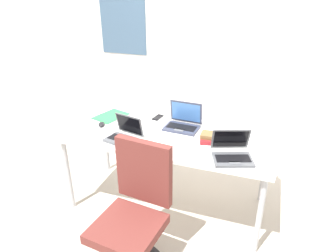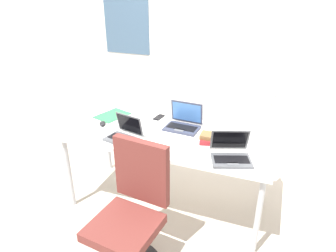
{
  "view_description": "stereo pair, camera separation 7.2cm",
  "coord_description": "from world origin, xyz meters",
  "px_view_note": "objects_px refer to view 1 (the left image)",
  "views": [
    {
      "loc": [
        0.78,
        -2.25,
        1.94
      ],
      "look_at": [
        0.0,
        0.0,
        0.82
      ],
      "focal_mm": 32.85,
      "sensor_mm": 36.0,
      "label": 1
    },
    {
      "loc": [
        0.84,
        -2.23,
        1.94
      ],
      "look_at": [
        0.0,
        0.0,
        0.82
      ],
      "focal_mm": 32.85,
      "sensor_mm": 36.0,
      "label": 2
    }
  ],
  "objects_px": {
    "desk_lamp": "(268,113)",
    "coffee_mug": "(127,122)",
    "cell_phone": "(158,117)",
    "pill_bottle": "(163,149)",
    "laptop_far_corner": "(232,153)",
    "computer_mouse": "(101,124)",
    "laptop_near_lamp": "(124,135)",
    "laptop_back_left": "(183,123)",
    "office_chair": "(134,223)",
    "paper_folder_near_lamp": "(111,116)",
    "book_stack": "(213,138)"
  },
  "relations": [
    {
      "from": "book_stack",
      "to": "laptop_back_left",
      "type": "bearing_deg",
      "value": 149.79
    },
    {
      "from": "laptop_far_corner",
      "to": "pill_bottle",
      "type": "bearing_deg",
      "value": -167.48
    },
    {
      "from": "laptop_far_corner",
      "to": "laptop_near_lamp",
      "type": "bearing_deg",
      "value": 179.58
    },
    {
      "from": "desk_lamp",
      "to": "cell_phone",
      "type": "bearing_deg",
      "value": 178.39
    },
    {
      "from": "laptop_near_lamp",
      "to": "pill_bottle",
      "type": "xyz_separation_m",
      "value": [
        0.39,
        -0.12,
        -0.0
      ]
    },
    {
      "from": "paper_folder_near_lamp",
      "to": "office_chair",
      "type": "relative_size",
      "value": 0.32
    },
    {
      "from": "laptop_back_left",
      "to": "office_chair",
      "type": "height_order",
      "value": "office_chair"
    },
    {
      "from": "office_chair",
      "to": "computer_mouse",
      "type": "bearing_deg",
      "value": 131.55
    },
    {
      "from": "computer_mouse",
      "to": "office_chair",
      "type": "xyz_separation_m",
      "value": [
        0.63,
        -0.72,
        -0.36
      ]
    },
    {
      "from": "laptop_near_lamp",
      "to": "laptop_far_corner",
      "type": "relative_size",
      "value": 0.86
    },
    {
      "from": "computer_mouse",
      "to": "coffee_mug",
      "type": "distance_m",
      "value": 0.24
    },
    {
      "from": "laptop_far_corner",
      "to": "office_chair",
      "type": "bearing_deg",
      "value": -137.4
    },
    {
      "from": "laptop_far_corner",
      "to": "coffee_mug",
      "type": "height_order",
      "value": "laptop_far_corner"
    },
    {
      "from": "paper_folder_near_lamp",
      "to": "laptop_near_lamp",
      "type": "bearing_deg",
      "value": -49.22
    },
    {
      "from": "laptop_back_left",
      "to": "laptop_far_corner",
      "type": "bearing_deg",
      "value": -38.2
    },
    {
      "from": "desk_lamp",
      "to": "office_chair",
      "type": "height_order",
      "value": "desk_lamp"
    },
    {
      "from": "laptop_far_corner",
      "to": "book_stack",
      "type": "height_order",
      "value": "laptop_far_corner"
    },
    {
      "from": "office_chair",
      "to": "laptop_back_left",
      "type": "bearing_deg",
      "value": 84.97
    },
    {
      "from": "book_stack",
      "to": "coffee_mug",
      "type": "xyz_separation_m",
      "value": [
        -0.8,
        0.05,
        0.01
      ]
    },
    {
      "from": "book_stack",
      "to": "paper_folder_near_lamp",
      "type": "bearing_deg",
      "value": 169.44
    },
    {
      "from": "laptop_back_left",
      "to": "cell_phone",
      "type": "relative_size",
      "value": 2.31
    },
    {
      "from": "laptop_far_corner",
      "to": "paper_folder_near_lamp",
      "type": "bearing_deg",
      "value": 161.82
    },
    {
      "from": "laptop_back_left",
      "to": "paper_folder_near_lamp",
      "type": "relative_size",
      "value": 1.01
    },
    {
      "from": "laptop_near_lamp",
      "to": "coffee_mug",
      "type": "xyz_separation_m",
      "value": [
        -0.09,
        0.25,
        0.0
      ]
    },
    {
      "from": "computer_mouse",
      "to": "office_chair",
      "type": "relative_size",
      "value": 0.1
    },
    {
      "from": "coffee_mug",
      "to": "office_chair",
      "type": "bearing_deg",
      "value": -62.8
    },
    {
      "from": "computer_mouse",
      "to": "laptop_far_corner",
      "type": "bearing_deg",
      "value": -33.45
    },
    {
      "from": "desk_lamp",
      "to": "paper_folder_near_lamp",
      "type": "relative_size",
      "value": 1.29
    },
    {
      "from": "coffee_mug",
      "to": "pill_bottle",
      "type": "bearing_deg",
      "value": -37.68
    },
    {
      "from": "laptop_far_corner",
      "to": "computer_mouse",
      "type": "xyz_separation_m",
      "value": [
        -1.21,
        0.18,
        -0.03
      ]
    },
    {
      "from": "desk_lamp",
      "to": "office_chair",
      "type": "distance_m",
      "value": 1.41
    },
    {
      "from": "computer_mouse",
      "to": "pill_bottle",
      "type": "height_order",
      "value": "pill_bottle"
    },
    {
      "from": "book_stack",
      "to": "laptop_near_lamp",
      "type": "bearing_deg",
      "value": -163.9
    },
    {
      "from": "office_chair",
      "to": "coffee_mug",
      "type": "bearing_deg",
      "value": 117.2
    },
    {
      "from": "cell_phone",
      "to": "office_chair",
      "type": "distance_m",
      "value": 1.13
    },
    {
      "from": "laptop_near_lamp",
      "to": "office_chair",
      "type": "xyz_separation_m",
      "value": [
        0.32,
        -0.54,
        -0.38
      ]
    },
    {
      "from": "computer_mouse",
      "to": "pill_bottle",
      "type": "relative_size",
      "value": 1.22
    },
    {
      "from": "laptop_near_lamp",
      "to": "pill_bottle",
      "type": "height_order",
      "value": "laptop_near_lamp"
    },
    {
      "from": "pill_bottle",
      "to": "coffee_mug",
      "type": "xyz_separation_m",
      "value": [
        -0.48,
        0.37,
        0.0
      ]
    },
    {
      "from": "desk_lamp",
      "to": "coffee_mug",
      "type": "xyz_separation_m",
      "value": [
        -1.21,
        -0.24,
        -0.15
      ]
    },
    {
      "from": "desk_lamp",
      "to": "laptop_back_left",
      "type": "distance_m",
      "value": 0.74
    },
    {
      "from": "computer_mouse",
      "to": "book_stack",
      "type": "relative_size",
      "value": 0.42
    },
    {
      "from": "laptop_near_lamp",
      "to": "computer_mouse",
      "type": "bearing_deg",
      "value": 151.18
    },
    {
      "from": "laptop_back_left",
      "to": "laptop_far_corner",
      "type": "height_order",
      "value": "laptop_back_left"
    },
    {
      "from": "book_stack",
      "to": "cell_phone",
      "type": "bearing_deg",
      "value": 152.7
    },
    {
      "from": "laptop_back_left",
      "to": "laptop_near_lamp",
      "type": "bearing_deg",
      "value": -135.82
    },
    {
      "from": "laptop_back_left",
      "to": "coffee_mug",
      "type": "bearing_deg",
      "value": -164.4
    },
    {
      "from": "computer_mouse",
      "to": "book_stack",
      "type": "distance_m",
      "value": 1.03
    },
    {
      "from": "pill_bottle",
      "to": "laptop_near_lamp",
      "type": "bearing_deg",
      "value": 162.89
    },
    {
      "from": "pill_bottle",
      "to": "coffee_mug",
      "type": "relative_size",
      "value": 0.7
    }
  ]
}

